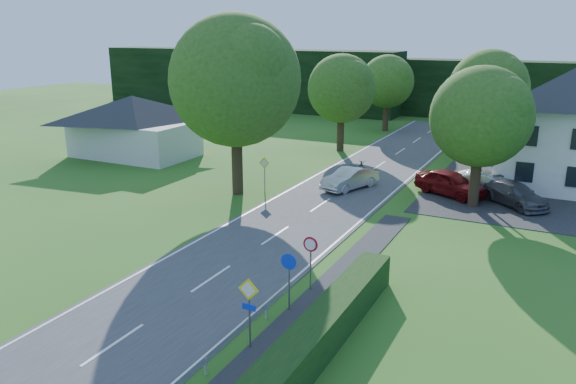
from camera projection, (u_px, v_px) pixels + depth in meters
The scene contains 25 objects.
road at pixel (292, 224), 31.43m from camera, with size 7.00×80.00×0.04m, color #3C3C3F.
parking_pad at pixel (539, 193), 37.43m from camera, with size 14.00×16.00×0.04m, color #252628.
line_edge_left at pixel (242, 216), 32.82m from camera, with size 0.12×80.00×0.01m, color white.
line_edge_right at pixel (346, 233), 30.02m from camera, with size 0.12×80.00×0.01m, color white.
line_centre at pixel (292, 224), 31.42m from camera, with size 0.12×80.00×0.01m, color white, non-canonical shape.
tree_main at pixel (236, 106), 35.84m from camera, with size 9.40×9.40×11.64m, color #284E17, non-canonical shape.
tree_left_far at pixel (341, 103), 49.58m from camera, with size 7.00×7.00×8.58m, color #284E17, non-canonical shape.
tree_right_far at pixel (487, 105), 46.06m from camera, with size 7.40×7.40×9.09m, color #284E17, non-canonical shape.
tree_left_back at pixel (387, 93), 59.74m from camera, with size 6.60×6.60×8.07m, color #284E17, non-canonical shape.
tree_right_back at pixel (487, 103), 53.57m from camera, with size 6.20×6.20×7.56m, color #284E17, non-canonical shape.
tree_right_mid at pixel (479, 138), 33.46m from camera, with size 7.00×7.00×8.58m, color #284E17, non-canonical shape.
treeline_left at pixel (245, 78), 78.45m from camera, with size 44.00×6.00×8.00m, color black.
treeline_right at pixel (524, 91), 66.54m from camera, with size 30.00×5.00×7.00m, color black.
bungalow_left at pixel (134, 125), 47.88m from camera, with size 11.00×6.50×5.20m.
streetlight at pixel (477, 130), 35.32m from camera, with size 2.03×0.18×8.00m.
sign_priority_right at pixel (249, 300), 18.76m from camera, with size 0.78×0.09×2.59m.
sign_roundabout at pixel (289, 271), 21.37m from camera, with size 0.64×0.08×2.37m.
sign_speed_limit at pixel (310, 251), 23.06m from camera, with size 0.64×0.11×2.37m.
sign_priority_left at pixel (264, 168), 37.17m from camera, with size 0.78×0.09×2.44m.
moving_car at pixel (350, 178), 38.25m from camera, with size 1.56×4.48×1.48m, color silver.
motorcycle at pixel (362, 165), 43.33m from camera, with size 0.58×1.67×0.88m, color black.
parked_car_red at pixel (450, 183), 36.75m from camera, with size 1.95×4.85×1.65m, color maroon.
parked_car_silver_a at pixel (483, 183), 36.94m from camera, with size 1.60×4.60×1.51m, color silver.
parked_car_grey at pixel (515, 194), 34.69m from camera, with size 1.92×4.74×1.37m, color #505055.
parasol at pixel (558, 183), 36.38m from camera, with size 2.02×2.05×1.85m, color red.
Camera 1 is at (13.09, -6.65, 10.49)m, focal length 35.00 mm.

